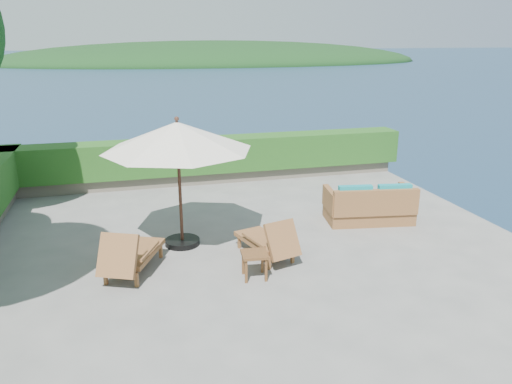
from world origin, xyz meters
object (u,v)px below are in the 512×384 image
object	(u,v)px
lounge_right	(269,240)
side_table	(254,257)
patio_umbrella	(177,138)
lounge_left	(130,254)
wicker_loveseat	(370,206)

from	to	relation	value
lounge_right	side_table	xyz separation A→B (m)	(-0.50, -0.76, 0.03)
patio_umbrella	lounge_left	bearing A→B (deg)	-133.54
patio_umbrella	lounge_right	xyz separation A→B (m)	(1.59, -1.12, -1.94)
side_table	lounge_left	bearing A→B (deg)	161.18
lounge_right	patio_umbrella	bearing A→B (deg)	128.85
side_table	wicker_loveseat	bearing A→B (deg)	31.89
lounge_right	side_table	bearing A→B (deg)	-139.20
lounge_left	wicker_loveseat	bearing A→B (deg)	37.89
lounge_right	side_table	world-z (taller)	lounge_right
side_table	wicker_loveseat	world-z (taller)	wicker_loveseat
patio_umbrella	lounge_right	size ratio (longest dim) A/B	1.91
patio_umbrella	side_table	xyz separation A→B (m)	(1.09, -1.88, -1.91)
side_table	lounge_right	bearing A→B (deg)	56.77
lounge_left	side_table	world-z (taller)	lounge_left
patio_umbrella	wicker_loveseat	distance (m)	4.89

